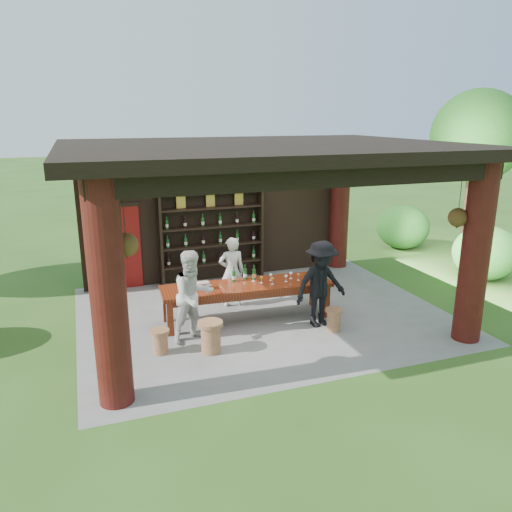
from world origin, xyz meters
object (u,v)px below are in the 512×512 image
object	(u,v)px
host	(232,272)
tasting_table	(247,290)
guest_man	(321,284)
napkin_basket	(202,286)
wine_shelf	(212,237)
stool_near_right	(334,319)
stool_far_left	(160,341)
stool_near_left	(211,336)
guest_woman	(193,296)

from	to	relation	value
host	tasting_table	bearing A→B (deg)	99.58
guest_man	napkin_basket	bearing A→B (deg)	151.63
wine_shelf	stool_near_right	world-z (taller)	wine_shelf
stool_far_left	tasting_table	bearing A→B (deg)	26.01
wine_shelf	host	size ratio (longest dim) A/B	1.68
napkin_basket	host	bearing A→B (deg)	43.84
stool_near_left	stool_far_left	bearing A→B (deg)	163.42
guest_woman	tasting_table	bearing A→B (deg)	8.42
wine_shelf	guest_man	xyz separation A→B (m)	(1.28, -3.38, -0.28)
stool_far_left	napkin_basket	world-z (taller)	napkin_basket
stool_near_left	wine_shelf	bearing A→B (deg)	74.65
tasting_table	stool_near_left	bearing A→B (deg)	-132.02
wine_shelf	stool_near_right	bearing A→B (deg)	-69.04
guest_man	napkin_basket	size ratio (longest dim) A/B	6.60
guest_man	host	bearing A→B (deg)	121.03
stool_near_right	stool_far_left	distance (m)	3.31
napkin_basket	guest_woman	bearing A→B (deg)	-117.50
tasting_table	guest_woman	xyz separation A→B (m)	(-1.23, -0.60, 0.22)
tasting_table	guest_man	bearing A→B (deg)	-31.65
wine_shelf	stool_near_left	distance (m)	4.02
host	wine_shelf	bearing A→B (deg)	-86.03
stool_near_right	stool_far_left	size ratio (longest dim) A/B	1.00
host	stool_far_left	bearing A→B (deg)	48.80
host	guest_woman	distance (m)	1.84
tasting_table	stool_far_left	size ratio (longest dim) A/B	7.87
guest_woman	napkin_basket	size ratio (longest dim) A/B	6.58
tasting_table	stool_far_left	xyz separation A→B (m)	(-1.91, -0.93, -0.40)
stool_near_left	napkin_basket	xyz separation A→B (m)	(0.15, 1.19, 0.52)
tasting_table	stool_near_right	distance (m)	1.82
stool_near_left	napkin_basket	world-z (taller)	napkin_basket
stool_near_right	guest_woman	xyz separation A→B (m)	(-2.62, 0.50, 0.62)
guest_man	stool_far_left	bearing A→B (deg)	174.40
wine_shelf	guest_woman	size ratio (longest dim) A/B	1.51
wine_shelf	napkin_basket	world-z (taller)	wine_shelf
stool_near_left	stool_near_right	bearing A→B (deg)	2.06
wine_shelf	stool_near_right	distance (m)	4.07
host	guest_man	bearing A→B (deg)	134.70
tasting_table	stool_near_left	size ratio (longest dim) A/B	6.08
stool_near_left	guest_woman	xyz separation A→B (m)	(-0.16, 0.59, 0.55)
guest_woman	wine_shelf	bearing A→B (deg)	51.95
wine_shelf	tasting_table	world-z (taller)	wine_shelf
guest_woman	napkin_basket	world-z (taller)	guest_woman
host	napkin_basket	bearing A→B (deg)	49.05
stool_near_left	host	world-z (taller)	host
guest_woman	napkin_basket	xyz separation A→B (m)	(0.32, 0.61, -0.04)
wine_shelf	guest_man	bearing A→B (deg)	-69.28
stool_far_left	guest_woman	xyz separation A→B (m)	(0.68, 0.34, 0.62)
guest_man	napkin_basket	xyz separation A→B (m)	(-2.17, 0.78, -0.04)
stool_near_right	napkin_basket	distance (m)	2.62
stool_near_right	guest_woman	bearing A→B (deg)	169.24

